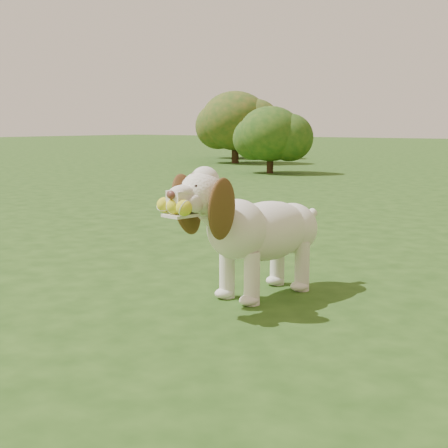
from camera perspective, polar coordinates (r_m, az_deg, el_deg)
The scene contains 5 objects.
ground at distance 3.19m, azimuth 6.74°, elevation -8.55°, with size 80.00×80.00×0.00m, color #204012.
dog at distance 3.46m, azimuth 2.80°, elevation -0.26°, with size 0.51×1.16×0.75m.
shrub_a at distance 12.41m, azimuth 4.26°, elevation 8.22°, with size 1.27×1.27×1.32m.
shrub_e at distance 15.61m, azimuth 1.03°, elevation 9.40°, with size 1.71×1.71×1.77m.
shrub_g at distance 17.94m, azimuth 1.01°, elevation 9.52°, with size 1.79×1.79×1.85m.
Camera 1 is at (1.49, -2.65, 0.96)m, focal length 50.00 mm.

